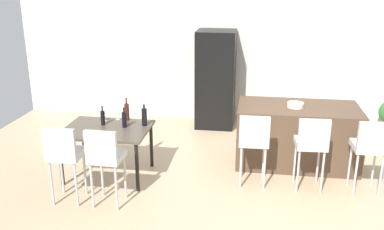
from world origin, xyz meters
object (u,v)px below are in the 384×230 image
object	(u,v)px
wine_bottle_inner	(127,112)
refrigerator	(216,79)
bar_chair_left	(254,139)
bar_chair_right	(370,145)
kitchen_island	(297,135)
wine_bottle_end	(124,119)
wine_glass_far	(104,113)
wine_bottle_middle	(144,117)
wine_bottle_right	(103,118)
dining_chair_near	(64,152)
dining_chair_far	(105,155)
bar_chair_middle	(312,142)
dining_table	(107,133)
fruit_bowl	(295,105)
wine_glass_left	(118,112)

from	to	relation	value
wine_bottle_inner	refrigerator	xyz separation A→B (m)	(1.13, 2.05, 0.05)
bar_chair_left	bar_chair_right	xyz separation A→B (m)	(1.50, 0.00, 0.00)
kitchen_island	wine_bottle_end	world-z (taller)	wine_bottle_end
bar_chair_left	wine_bottle_end	xyz separation A→B (m)	(-1.83, 0.06, 0.16)
wine_glass_far	bar_chair_left	bearing A→B (deg)	-7.39
bar_chair_left	wine_bottle_middle	xyz separation A→B (m)	(-1.57, 0.18, 0.17)
wine_bottle_right	wine_glass_far	bearing A→B (deg)	104.85
dining_chair_near	wine_glass_far	size ratio (longest dim) A/B	6.03
wine_bottle_inner	wine_bottle_end	bearing A→B (deg)	-79.75
bar_chair_left	dining_chair_far	bearing A→B (deg)	-155.28
dining_chair_near	wine_bottle_middle	distance (m)	1.28
wine_bottle_end	wine_glass_far	bearing A→B (deg)	149.55
wine_bottle_end	wine_bottle_inner	bearing A→B (deg)	100.25
dining_chair_far	wine_glass_far	bearing A→B (deg)	110.13
refrigerator	kitchen_island	bearing A→B (deg)	-47.64
kitchen_island	wine_bottle_inner	size ratio (longest dim) A/B	5.23
dining_chair_far	wine_bottle_right	bearing A→B (deg)	111.07
bar_chair_middle	wine_glass_far	bearing A→B (deg)	174.48
bar_chair_middle	wine_glass_far	world-z (taller)	bar_chair_middle
bar_chair_left	dining_chair_near	distance (m)	2.49
kitchen_island	dining_table	bearing A→B (deg)	-162.24
fruit_bowl	wine_bottle_inner	bearing A→B (deg)	-169.65
kitchen_island	refrigerator	bearing A→B (deg)	132.36
wine_bottle_end	fruit_bowl	size ratio (longest dim) A/B	1.19
wine_bottle_right	fruit_bowl	bearing A→B (deg)	14.38
refrigerator	fruit_bowl	bearing A→B (deg)	-49.54
bar_chair_right	wine_bottle_middle	world-z (taller)	wine_bottle_middle
wine_glass_far	refrigerator	xyz separation A→B (m)	(1.45, 2.13, 0.06)
wine_bottle_right	wine_glass_left	distance (m)	0.29
bar_chair_left	wine_bottle_inner	world-z (taller)	wine_bottle_inner
bar_chair_right	fruit_bowl	world-z (taller)	bar_chair_right
refrigerator	fruit_bowl	size ratio (longest dim) A/B	7.48
dining_chair_far	wine_bottle_right	size ratio (longest dim) A/B	3.67
kitchen_island	wine_bottle_inner	xyz separation A→B (m)	(-2.54, -0.49, 0.41)
bar_chair_left	bar_chair_middle	world-z (taller)	same
wine_bottle_inner	wine_glass_left	world-z (taller)	wine_bottle_inner
kitchen_island	wine_glass_left	world-z (taller)	kitchen_island
kitchen_island	dining_chair_near	world-z (taller)	dining_chair_near
dining_chair_far	bar_chair_middle	bearing A→B (deg)	17.94
bar_chair_left	wine_bottle_middle	bearing A→B (deg)	173.63
kitchen_island	wine_bottle_right	distance (m)	2.95
dining_chair_near	dining_chair_far	size ratio (longest dim) A/B	1.00
wine_bottle_right	refrigerator	world-z (taller)	refrigerator
kitchen_island	wine_glass_far	xyz separation A→B (m)	(-2.87, -0.57, 0.40)
dining_chair_near	fruit_bowl	bearing A→B (deg)	29.37
dining_chair_near	bar_chair_right	bearing A→B (deg)	12.20
dining_chair_near	dining_chair_far	world-z (taller)	same
dining_chair_near	wine_bottle_inner	bearing A→B (deg)	69.25
kitchen_island	dining_chair_far	xyz separation A→B (m)	(-2.46, -1.69, 0.24)
bar_chair_right	fruit_bowl	bearing A→B (deg)	137.87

